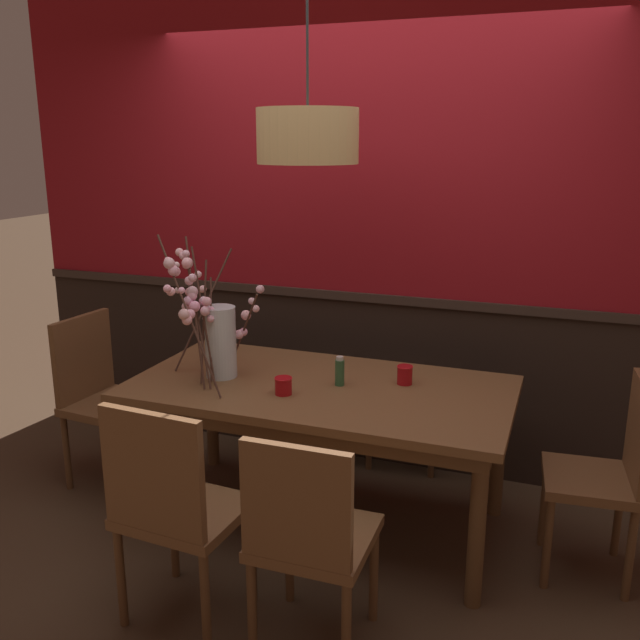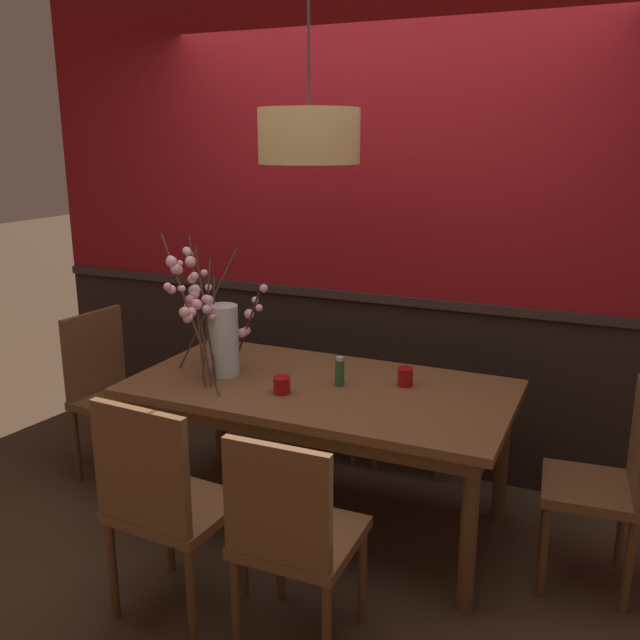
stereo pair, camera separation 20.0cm
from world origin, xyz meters
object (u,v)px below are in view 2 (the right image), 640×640
(chair_near_side_right, at_px, (292,533))
(pendant_lamp, at_px, (309,136))
(chair_far_side_right, at_px, (417,378))
(candle_holder_nearer_edge, at_px, (405,377))
(candle_holder_nearer_center, at_px, (282,385))
(dining_table, at_px, (320,400))
(chair_head_west_end, at_px, (110,385))
(vase_with_blossoms, at_px, (217,330))
(chair_far_side_left, at_px, (338,368))
(chair_near_side_left, at_px, (163,499))
(condiment_bottle, at_px, (340,372))
(chair_head_east_end, at_px, (609,477))

(chair_near_side_right, xyz_separation_m, pendant_lamp, (-0.36, 0.95, 1.41))
(chair_far_side_right, xyz_separation_m, candle_holder_nearer_edge, (0.15, -0.74, 0.27))
(candle_holder_nearer_center, bearing_deg, chair_far_side_right, 71.85)
(candle_holder_nearer_edge, bearing_deg, chair_far_side_right, 101.19)
(dining_table, bearing_deg, candle_holder_nearer_edge, 21.87)
(dining_table, xyz_separation_m, candle_holder_nearer_edge, (0.38, 0.15, 0.13))
(chair_head_west_end, distance_m, vase_with_blossoms, 0.92)
(chair_near_side_right, xyz_separation_m, candle_holder_nearer_center, (-0.40, 0.71, 0.28))
(chair_far_side_left, xyz_separation_m, chair_far_side_right, (0.51, 0.00, 0.01))
(candle_holder_nearer_center, bearing_deg, candle_holder_nearer_edge, 33.78)
(chair_near_side_left, height_order, pendant_lamp, pendant_lamp)
(chair_far_side_right, relative_size, vase_with_blossoms, 1.27)
(chair_far_side_right, height_order, candle_holder_nearer_center, chair_far_side_right)
(chair_far_side_left, relative_size, condiment_bottle, 6.31)
(chair_near_side_left, xyz_separation_m, pendant_lamp, (0.19, 0.98, 1.38))
(chair_near_side_right, xyz_separation_m, condiment_bottle, (-0.19, 0.91, 0.30))
(candle_holder_nearer_edge, bearing_deg, vase_with_blossoms, -165.94)
(dining_table, distance_m, chair_near_side_right, 0.94)
(chair_near_side_left, height_order, chair_head_west_end, chair_near_side_left)
(chair_head_west_end, bearing_deg, chair_near_side_left, -41.47)
(chair_far_side_left, height_order, chair_head_east_end, chair_head_east_end)
(chair_far_side_left, bearing_deg, dining_table, -73.03)
(pendant_lamp, bearing_deg, chair_far_side_left, 102.87)
(pendant_lamp, bearing_deg, dining_table, -36.51)
(chair_head_west_end, distance_m, chair_head_east_end, 2.65)
(chair_near_side_right, xyz_separation_m, chair_far_side_left, (-0.55, 1.78, 0.01))
(chair_far_side_right, relative_size, candle_holder_nearer_edge, 9.89)
(chair_near_side_left, bearing_deg, candle_holder_nearer_center, 78.37)
(chair_head_east_end, bearing_deg, candle_holder_nearer_center, -171.81)
(vase_with_blossoms, xyz_separation_m, candle_holder_nearer_edge, (0.91, 0.23, -0.19))
(vase_with_blossoms, bearing_deg, chair_near_side_right, -45.00)
(chair_head_east_end, relative_size, vase_with_blossoms, 1.27)
(candle_holder_nearer_center, relative_size, pendant_lamp, 0.07)
(chair_near_side_left, height_order, candle_holder_nearer_edge, chair_near_side_left)
(chair_head_west_end, xyz_separation_m, candle_holder_nearer_center, (1.21, -0.20, 0.25))
(vase_with_blossoms, bearing_deg, chair_far_side_left, 75.10)
(dining_table, distance_m, chair_near_side_left, 0.96)
(candle_holder_nearer_center, height_order, candle_holder_nearer_edge, candle_holder_nearer_edge)
(chair_near_side_right, relative_size, vase_with_blossoms, 1.25)
(chair_near_side_right, distance_m, candle_holder_nearer_edge, 1.08)
(dining_table, relative_size, vase_with_blossoms, 2.54)
(chair_head_east_end, xyz_separation_m, candle_holder_nearer_center, (-1.44, -0.21, 0.27))
(chair_far_side_left, bearing_deg, chair_far_side_right, 0.48)
(condiment_bottle, bearing_deg, pendant_lamp, 169.32)
(dining_table, height_order, candle_holder_nearer_center, candle_holder_nearer_center)
(dining_table, height_order, candle_holder_nearer_edge, candle_holder_nearer_edge)
(candle_holder_nearer_edge, bearing_deg, chair_head_east_end, -7.63)
(chair_head_east_end, bearing_deg, chair_far_side_right, 141.47)
(chair_near_side_left, distance_m, candle_holder_nearer_center, 0.79)
(condiment_bottle, bearing_deg, candle_holder_nearer_center, -134.86)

